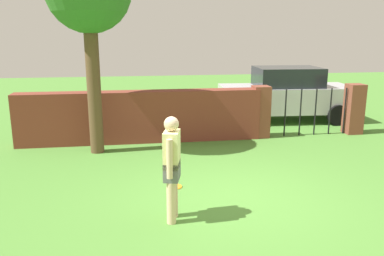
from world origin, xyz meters
TOP-DOWN VIEW (x-y plane):
  - ground_plane at (0.00, 0.00)m, footprint 40.00×40.00m
  - brick_wall at (-1.50, 3.96)m, footprint 6.26×0.50m
  - person at (-1.14, -0.61)m, footprint 0.30×0.53m
  - fence_gate at (3.09, 3.96)m, footprint 3.17×0.44m
  - car at (3.21, 5.87)m, footprint 4.29×2.11m
  - frisbee_orange at (-0.97, 0.68)m, footprint 0.27×0.27m

SIDE VIEW (x-z plane):
  - ground_plane at x=0.00m, z-range 0.00..0.00m
  - frisbee_orange at x=-0.97m, z-range 0.00..0.02m
  - brick_wall at x=-1.50m, z-range 0.00..1.34m
  - fence_gate at x=3.09m, z-range 0.00..1.40m
  - car at x=3.21m, z-range 0.00..1.72m
  - person at x=-1.14m, z-range 0.09..1.71m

